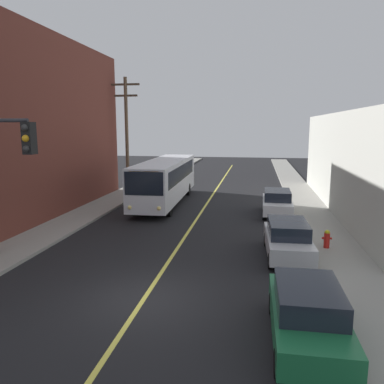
# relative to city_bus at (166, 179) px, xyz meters

# --- Properties ---
(ground_plane) EXTENTS (120.00, 120.00, 0.00)m
(ground_plane) POSITION_rel_city_bus_xyz_m (3.07, -15.83, -1.82)
(ground_plane) COLOR black
(sidewalk_left) EXTENTS (2.50, 90.00, 0.15)m
(sidewalk_left) POSITION_rel_city_bus_xyz_m (-4.18, -5.83, -1.74)
(sidewalk_left) COLOR gray
(sidewalk_left) RESTS_ON ground
(sidewalk_right) EXTENTS (2.50, 90.00, 0.15)m
(sidewalk_right) POSITION_rel_city_bus_xyz_m (10.32, -5.83, -1.74)
(sidewalk_right) COLOR gray
(sidewalk_right) RESTS_ON ground
(lane_stripe_center) EXTENTS (0.16, 60.00, 0.01)m
(lane_stripe_center) POSITION_rel_city_bus_xyz_m (3.07, -0.83, -1.81)
(lane_stripe_center) COLOR #D8CC4C
(lane_stripe_center) RESTS_ON ground
(city_bus) EXTENTS (2.83, 12.20, 3.20)m
(city_bus) POSITION_rel_city_bus_xyz_m (0.00, 0.00, 0.00)
(city_bus) COLOR silver
(city_bus) RESTS_ON ground
(parked_car_green) EXTENTS (1.84, 4.41, 1.62)m
(parked_car_green) POSITION_rel_city_bus_xyz_m (8.07, -17.64, -0.98)
(parked_car_green) COLOR #196038
(parked_car_green) RESTS_ON ground
(parked_car_silver) EXTENTS (1.95, 4.46, 1.62)m
(parked_car_silver) POSITION_rel_city_bus_xyz_m (8.07, -10.83, -0.98)
(parked_car_silver) COLOR #B7B7BC
(parked_car_silver) RESTS_ON ground
(parked_car_white) EXTENTS (1.86, 4.42, 1.62)m
(parked_car_white) POSITION_rel_city_bus_xyz_m (8.01, -2.58, -0.98)
(parked_car_white) COLOR silver
(parked_car_white) RESTS_ON ground
(utility_pole_mid) EXTENTS (2.40, 0.28, 9.53)m
(utility_pole_mid) POSITION_rel_city_bus_xyz_m (-4.23, 3.76, 3.59)
(utility_pole_mid) COLOR brown
(utility_pole_mid) RESTS_ON sidewalk_left
(fire_hydrant) EXTENTS (0.44, 0.26, 0.84)m
(fire_hydrant) POSITION_rel_city_bus_xyz_m (9.92, -9.60, -1.23)
(fire_hydrant) COLOR red
(fire_hydrant) RESTS_ON sidewalk_right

